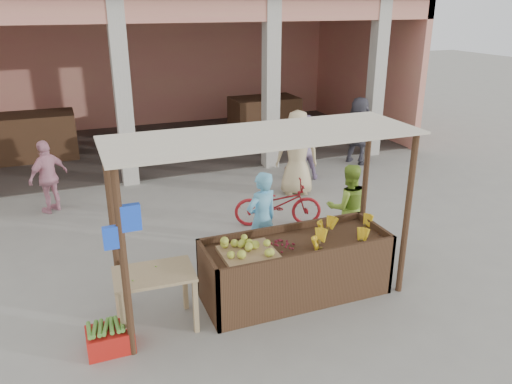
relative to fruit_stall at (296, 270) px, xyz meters
name	(u,v)px	position (x,y,z in m)	size (l,w,h in m)	color
ground	(263,301)	(-0.50, 0.00, -0.40)	(60.00, 60.00, 0.00)	gray
market_building	(144,49)	(-0.45, 8.93, 2.30)	(14.40, 6.40, 4.20)	tan
fruit_stall	(296,270)	(0.00, 0.00, 0.00)	(2.60, 0.95, 0.80)	#482E1D
stall_awning	(260,166)	(-0.51, 0.06, 1.58)	(4.09, 1.35, 2.39)	#482E1D
banana_heap	(341,231)	(0.68, -0.03, 0.50)	(1.10, 0.60, 0.20)	yellow
melon_tray	(248,249)	(-0.73, -0.06, 0.49)	(0.71, 0.62, 0.19)	#A07C52
berry_heap	(280,244)	(-0.27, -0.02, 0.47)	(0.44, 0.36, 0.14)	maroon
side_table	(154,282)	(-1.98, -0.04, 0.26)	(1.02, 0.70, 0.80)	tan
papaya_pile	(153,265)	(-1.98, -0.04, 0.51)	(0.76, 0.43, 0.22)	#407F29
red_crate	(110,340)	(-2.59, -0.29, -0.26)	(0.54, 0.39, 0.28)	red
plantain_bundle	(109,327)	(-2.59, -0.29, -0.07)	(0.43, 0.30, 0.09)	#528A32
produce_sacks	(292,160)	(2.35, 5.07, -0.13)	(0.72, 0.45, 0.55)	maroon
vendor_blue	(262,217)	(-0.12, 0.98, 0.43)	(0.62, 0.46, 1.66)	#67C1EC
vendor_green	(348,205)	(1.44, 1.02, 0.38)	(0.75, 0.44, 1.56)	#90BB37
motorcycle	(278,203)	(0.73, 2.28, 0.04)	(1.69, 0.58, 0.88)	maroon
shopper_b	(48,174)	(-3.19, 4.52, 0.38)	(0.91, 0.49, 1.56)	pink
shopper_c	(297,149)	(1.77, 3.65, 0.61)	(0.98, 0.63, 2.03)	tan
shopper_d	(359,129)	(4.21, 5.08, 0.50)	(1.67, 0.68, 1.80)	#4A4854
shopper_f	(304,144)	(2.35, 4.49, 0.43)	(0.81, 0.47, 1.66)	#9680A8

